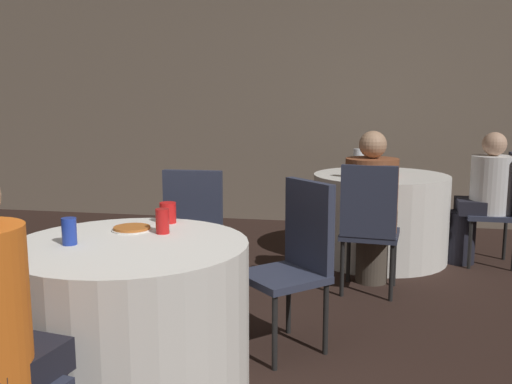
# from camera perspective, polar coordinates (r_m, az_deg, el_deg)

# --- Properties ---
(wall_back) EXTENTS (16.00, 0.06, 2.80)m
(wall_back) POSITION_cam_1_polar(r_m,az_deg,el_deg) (6.44, 3.52, 9.45)
(wall_back) COLOR #7A6B5B
(wall_back) RESTS_ON ground_plane
(table_near) EXTENTS (1.09, 1.09, 0.74)m
(table_near) POSITION_cam_1_polar(r_m,az_deg,el_deg) (2.78, -12.32, -12.38)
(table_near) COLOR white
(table_near) RESTS_ON ground_plane
(table_far) EXTENTS (1.16, 1.16, 0.74)m
(table_far) POSITION_cam_1_polar(r_m,az_deg,el_deg) (5.07, 12.28, -2.45)
(table_far) COLOR white
(table_far) RESTS_ON ground_plane
(chair_near_north) EXTENTS (0.41, 0.41, 0.94)m
(chair_near_north) POSITION_cam_1_polar(r_m,az_deg,el_deg) (3.60, -6.65, -4.16)
(chair_near_north) COLOR #2D3347
(chair_near_north) RESTS_ON ground_plane
(chair_near_northeast) EXTENTS (0.57, 0.57, 0.94)m
(chair_near_northeast) POSITION_cam_1_polar(r_m,az_deg,el_deg) (3.17, 4.12, -5.97)
(chair_near_northeast) COLOR #2D3347
(chair_near_northeast) RESTS_ON ground_plane
(chair_far_east) EXTENTS (0.41, 0.41, 0.94)m
(chair_far_east) POSITION_cam_1_polar(r_m,az_deg,el_deg) (5.15, 23.49, -0.77)
(chair_far_east) COLOR #2D3347
(chair_far_east) RESTS_ON ground_plane
(chair_far_south) EXTENTS (0.44, 0.44, 0.94)m
(chair_far_south) POSITION_cam_1_polar(r_m,az_deg,el_deg) (4.06, 11.24, -2.71)
(chair_far_south) COLOR #2D3347
(chair_far_south) RESTS_ON ground_plane
(person_white_shirt) EXTENTS (0.51, 0.34, 1.12)m
(person_white_shirt) POSITION_cam_1_polar(r_m,az_deg,el_deg) (5.12, 21.67, -0.54)
(person_white_shirt) COLOR black
(person_white_shirt) RESTS_ON ground_plane
(person_floral_shirt) EXTENTS (0.39, 0.53, 1.17)m
(person_floral_shirt) POSITION_cam_1_polar(r_m,az_deg,el_deg) (4.21, 11.47, -1.62)
(person_floral_shirt) COLOR #4C4238
(person_floral_shirt) RESTS_ON ground_plane
(pizza_plate_near) EXTENTS (0.20, 0.20, 0.02)m
(pizza_plate_near) POSITION_cam_1_polar(r_m,az_deg,el_deg) (2.92, -12.31, -3.58)
(pizza_plate_near) COLOR white
(pizza_plate_near) RESTS_ON table_near
(soda_can_blue) EXTENTS (0.07, 0.07, 0.12)m
(soda_can_blue) POSITION_cam_1_polar(r_m,az_deg,el_deg) (2.70, -18.18, -3.76)
(soda_can_blue) COLOR #1E38A5
(soda_can_blue) RESTS_ON table_near
(soda_can_red) EXTENTS (0.07, 0.07, 0.12)m
(soda_can_red) POSITION_cam_1_polar(r_m,az_deg,el_deg) (2.81, -9.34, -2.89)
(soda_can_red) COLOR red
(soda_can_red) RESTS_ON table_near
(cup_near) EXTENTS (0.09, 0.09, 0.11)m
(cup_near) POSITION_cam_1_polar(r_m,az_deg,el_deg) (3.04, -8.80, -2.06)
(cup_near) COLOR red
(cup_near) RESTS_ON table_near
(bottle_far) EXTENTS (0.09, 0.09, 0.24)m
(bottle_far) POSITION_cam_1_polar(r_m,az_deg,el_deg) (4.73, 10.23, 2.80)
(bottle_far) COLOR silver
(bottle_far) RESTS_ON table_far
(cup_far) EXTENTS (0.08, 0.08, 0.11)m
(cup_far) POSITION_cam_1_polar(r_m,az_deg,el_deg) (4.97, 12.98, 2.24)
(cup_far) COLOR red
(cup_far) RESTS_ON table_far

